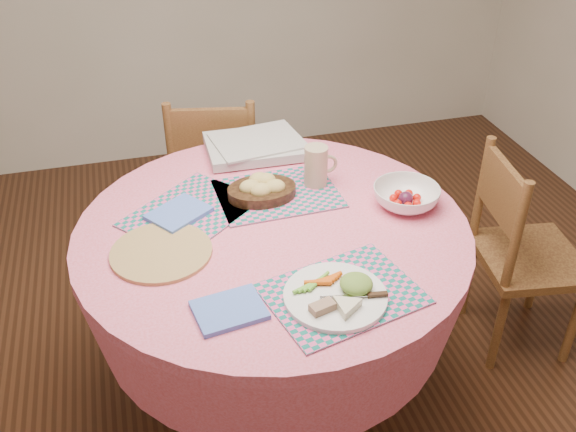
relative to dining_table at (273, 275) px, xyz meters
name	(u,v)px	position (x,y,z in m)	size (l,w,h in m)	color
ground	(275,390)	(0.00, 0.00, -0.56)	(4.00, 4.00, 0.00)	#331C0F
dining_table	(273,275)	(0.00, 0.00, 0.00)	(1.24, 1.24, 0.75)	pink
chair_right	(520,251)	(0.97, 0.04, -0.12)	(0.43, 0.44, 0.84)	brown
chair_back	(216,178)	(-0.05, 0.85, -0.10)	(0.47, 0.46, 0.87)	brown
placemat_front	(342,294)	(0.10, -0.37, 0.20)	(0.40, 0.30, 0.01)	#136C63
placemat_left	(191,212)	(-0.23, 0.15, 0.20)	(0.40, 0.30, 0.01)	#136C63
placemat_back	(278,194)	(0.06, 0.18, 0.20)	(0.40, 0.30, 0.01)	#136C63
wicker_trivet	(161,252)	(-0.35, -0.05, 0.20)	(0.30, 0.30, 0.01)	#936740
napkin_near	(229,310)	(-0.21, -0.35, 0.20)	(0.18, 0.14, 0.01)	#5274D3
napkin_far	(179,213)	(-0.28, 0.13, 0.21)	(0.18, 0.14, 0.01)	#5274D3
dinner_plate	(338,295)	(0.08, -0.39, 0.22)	(0.28, 0.28, 0.05)	white
bread_bowl	(262,188)	(0.01, 0.18, 0.23)	(0.23, 0.23, 0.08)	black
latte_mug	(317,166)	(0.21, 0.20, 0.27)	(0.12, 0.08, 0.14)	tan
fruit_bowl	(406,197)	(0.45, 0.00, 0.23)	(0.28, 0.28, 0.07)	white
newspaper_stack	(254,146)	(0.05, 0.50, 0.22)	(0.37, 0.29, 0.04)	silver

